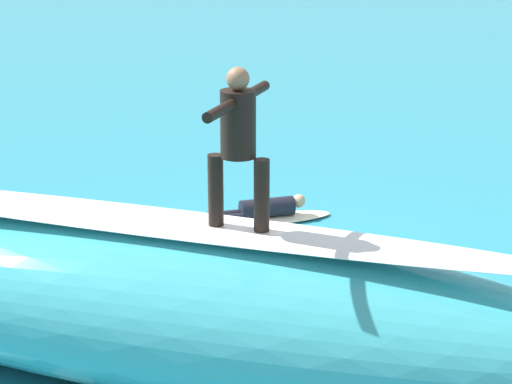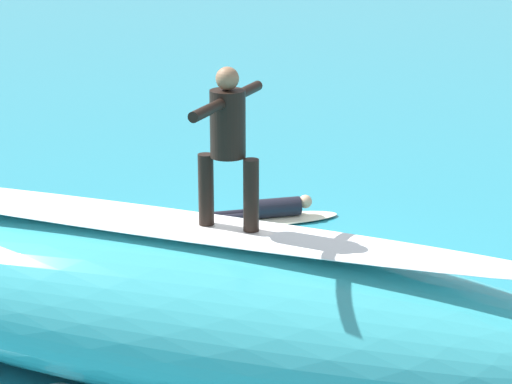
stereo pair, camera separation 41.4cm
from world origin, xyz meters
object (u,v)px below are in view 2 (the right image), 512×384
(surfer_paddling, at_px, (265,209))
(surfer_riding, at_px, (228,136))
(surfboard_riding, at_px, (229,231))
(surfboard_paddling, at_px, (273,219))

(surfer_paddling, bearing_deg, surfer_riding, -109.09)
(surfboard_riding, height_order, surfboard_paddling, surfboard_riding)
(surfer_riding, relative_size, surfboard_paddling, 0.77)
(surfer_riding, xyz_separation_m, surfer_paddling, (-0.11, -4.90, -2.36))
(surfboard_riding, bearing_deg, surfer_paddling, -72.08)
(surfboard_riding, xyz_separation_m, surfer_riding, (0.00, 0.00, 0.91))
(surfer_riding, height_order, surfboard_paddling, surfer_riding)
(surfer_paddling, bearing_deg, surfboard_paddling, -0.00)
(surfer_riding, bearing_deg, surfboard_paddling, -73.43)
(surfboard_paddling, bearing_deg, surfboard_riding, -110.44)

